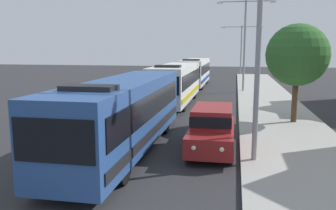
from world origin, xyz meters
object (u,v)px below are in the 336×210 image
Objects in this scene: bus_lead at (124,112)px; streetlamp_far at (241,44)px; bus_second_in_line at (176,82)px; white_suv at (212,127)px; streetlamp_near at (260,20)px; roadside_tree at (297,55)px; bus_middle at (195,71)px; streetlamp_mid at (245,36)px.

streetlamp_far is (5.40, 43.58, 3.26)m from bus_lead.
white_suv is at bearing -73.37° from bus_second_in_line.
streetlamp_far is at bearing 90.00° from streetlamp_near.
streetlamp_near is (5.40, -13.80, 3.70)m from bus_second_in_line.
streetlamp_near is at bearing -90.00° from streetlamp_far.
roadside_tree is at bearing 71.04° from streetlamp_near.
streetlamp_mid is (5.40, -4.84, 3.81)m from bus_middle.
white_suv is 21.26m from streetlamp_mid.
white_suv is at bearing -124.95° from roadside_tree.
bus_second_in_line is 13.17m from bus_middle.
bus_lead reaches higher than white_suv.
bus_lead is 1.55× the size of streetlamp_far.
bus_second_in_line is at bearing -90.00° from bus_middle.
bus_lead is at bearing -90.00° from bus_middle.
bus_middle is at bearing -107.33° from streetlamp_far.
bus_second_in_line reaches higher than white_suv.
bus_second_in_line is 1.24× the size of streetlamp_mid.
bus_second_in_line is 1.97× the size of roadside_tree.
roadside_tree reaches higher than bus_lead.
roadside_tree is (8.00, 6.88, 2.29)m from bus_lead.
streetlamp_far is at bearing 87.73° from white_suv.
streetlamp_near is 44.28m from streetlamp_far.
streetlamp_far is 1.38× the size of roadside_tree.
bus_lead is 1.38× the size of streetlamp_near.
streetlamp_far reaches higher than roadside_tree.
roadside_tree is (4.31, 6.16, 2.95)m from white_suv.
streetlamp_near is 0.97× the size of streetlamp_mid.
streetlamp_mid is (0.00, 22.14, 0.11)m from streetlamp_near.
white_suv is 0.90× the size of roadside_tree.
streetlamp_near is 22.14m from streetlamp_mid.
bus_second_in_line is 2.19× the size of white_suv.
bus_middle is at bearing 138.14° from streetlamp_mid.
bus_middle is (-0.00, 26.28, -0.00)m from bus_lead.
streetlamp_near is at bearing -7.39° from bus_lead.
bus_second_in_line and bus_middle have the same top height.
bus_second_in_line is 15.28m from streetlamp_near.
roadside_tree is (2.61, -14.56, -1.52)m from streetlamp_mid.
streetlamp_near is (5.40, -0.70, 3.70)m from bus_lead.
bus_middle is 21.11m from roadside_tree.
white_suv is 0.58× the size of streetlamp_near.
bus_middle is 27.76m from streetlamp_near.
bus_lead and bus_middle have the same top height.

